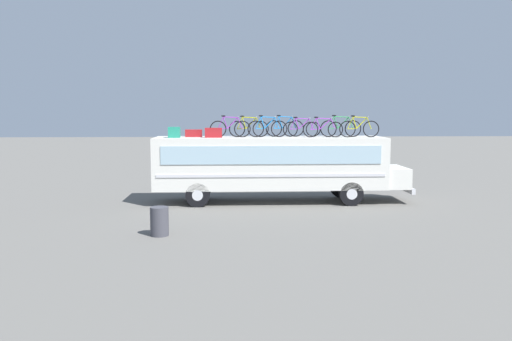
# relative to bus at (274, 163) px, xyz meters

# --- Properties ---
(ground_plane) EXTENTS (120.00, 120.00, 0.00)m
(ground_plane) POSITION_rel_bus_xyz_m (-0.20, -0.00, -1.71)
(ground_plane) COLOR #605E59
(bus) EXTENTS (11.15, 2.52, 2.87)m
(bus) POSITION_rel_bus_xyz_m (0.00, 0.00, 0.00)
(bus) COLOR silver
(bus) RESTS_ON ground
(luggage_bag_1) EXTENTS (0.49, 0.50, 0.45)m
(luggage_bag_1) POSITION_rel_bus_xyz_m (-4.32, -0.25, 1.38)
(luggage_bag_1) COLOR #1E7F66
(luggage_bag_1) RESTS_ON bus
(luggage_bag_2) EXTENTS (0.73, 0.33, 0.32)m
(luggage_bag_2) POSITION_rel_bus_xyz_m (-3.53, 0.32, 1.32)
(luggage_bag_2) COLOR maroon
(luggage_bag_2) RESTS_ON bus
(luggage_bag_3) EXTENTS (0.73, 0.38, 0.41)m
(luggage_bag_3) POSITION_rel_bus_xyz_m (-2.64, -0.25, 1.36)
(luggage_bag_3) COLOR maroon
(luggage_bag_3) RESTS_ON bus
(rooftop_bicycle_1) EXTENTS (1.77, 0.44, 0.95)m
(rooftop_bicycle_1) POSITION_rel_bus_xyz_m (-1.93, -0.09, 1.55)
(rooftop_bicycle_1) COLOR black
(rooftop_bicycle_1) RESTS_ON bus
(rooftop_bicycle_2) EXTENTS (1.74, 0.44, 0.94)m
(rooftop_bicycle_2) POSITION_rel_bus_xyz_m (-1.11, 0.10, 1.55)
(rooftop_bicycle_2) COLOR black
(rooftop_bicycle_2) RESTS_ON bus
(rooftop_bicycle_3) EXTENTS (1.75, 0.44, 0.96)m
(rooftop_bicycle_3) POSITION_rel_bus_xyz_m (-0.30, 0.04, 1.55)
(rooftop_bicycle_3) COLOR black
(rooftop_bicycle_3) RESTS_ON bus
(rooftop_bicycle_4) EXTENTS (1.71, 0.44, 0.96)m
(rooftop_bicycle_4) POSITION_rel_bus_xyz_m (0.49, 0.37, 1.56)
(rooftop_bicycle_4) COLOR black
(rooftop_bicycle_4) RESTS_ON bus
(rooftop_bicycle_5) EXTENTS (1.69, 0.44, 0.89)m
(rooftop_bicycle_5) POSITION_rel_bus_xyz_m (1.24, 0.29, 1.53)
(rooftop_bicycle_5) COLOR black
(rooftop_bicycle_5) RESTS_ON bus
(rooftop_bicycle_6) EXTENTS (1.76, 0.44, 0.90)m
(rooftop_bicycle_6) POSITION_rel_bus_xyz_m (2.08, -0.30, 1.53)
(rooftop_bicycle_6) COLOR black
(rooftop_bicycle_6) RESTS_ON bus
(rooftop_bicycle_7) EXTENTS (1.82, 0.44, 0.97)m
(rooftop_bicycle_7) POSITION_rel_bus_xyz_m (2.91, -0.05, 1.56)
(rooftop_bicycle_7) COLOR black
(rooftop_bicycle_7) RESTS_ON bus
(rooftop_bicycle_8) EXTENTS (1.75, 0.44, 0.95)m
(rooftop_bicycle_8) POSITION_rel_bus_xyz_m (3.66, -0.35, 1.55)
(rooftop_bicycle_8) COLOR black
(rooftop_bicycle_8) RESTS_ON bus
(trash_bin) EXTENTS (0.59, 0.59, 0.94)m
(trash_bin) POSITION_rel_bus_xyz_m (-4.21, -6.27, -1.24)
(trash_bin) COLOR #3F3F47
(trash_bin) RESTS_ON ground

